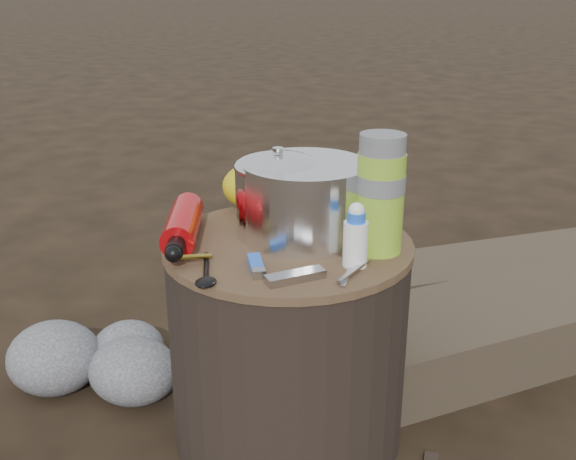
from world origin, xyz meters
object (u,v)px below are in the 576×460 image
(travel_mug, at_px, (345,198))
(camping_pot, at_px, (278,194))
(fuel_bottle, at_px, (183,224))
(thermos, at_px, (380,195))
(stump, at_px, (288,342))

(travel_mug, bearing_deg, camping_pot, -141.47)
(fuel_bottle, bearing_deg, camping_pot, 7.42)
(camping_pot, height_order, travel_mug, camping_pot)
(thermos, xyz_separation_m, travel_mug, (-0.09, 0.11, -0.05))
(stump, bearing_deg, camping_pot, 132.81)
(camping_pot, height_order, fuel_bottle, camping_pot)
(camping_pot, height_order, thermos, thermos)
(stump, xyz_separation_m, fuel_bottle, (-0.20, -0.05, 0.26))
(stump, xyz_separation_m, travel_mug, (0.08, 0.13, 0.29))
(camping_pot, bearing_deg, stump, -47.19)
(stump, distance_m, thermos, 0.38)
(stump, height_order, thermos, thermos)
(camping_pot, relative_size, thermos, 0.76)
(thermos, relative_size, travel_mug, 1.84)
(fuel_bottle, relative_size, thermos, 1.20)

